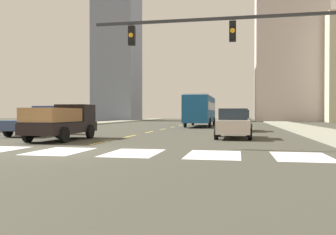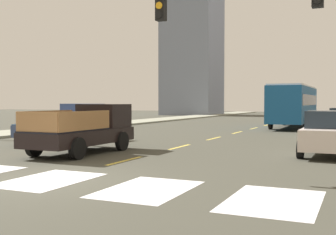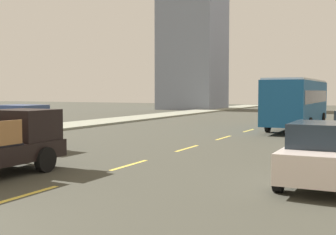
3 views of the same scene
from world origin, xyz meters
TOP-DOWN VIEW (x-y plane):
  - ground_plane at (0.00, 0.00)m, footprint 160.00×160.00m
  - sidewalk_right at (12.59, 18.00)m, footprint 3.69×110.00m
  - sidewalk_left at (-12.59, 18.00)m, footprint 3.69×110.00m
  - crosswalk_stripe_3 at (0.00, 0.00)m, footprint 1.87×2.83m
  - crosswalk_stripe_4 at (2.93, 0.00)m, footprint 1.87×2.83m
  - crosswalk_stripe_5 at (5.86, 0.00)m, footprint 1.87×2.83m
  - crosswalk_stripe_6 at (8.79, 0.00)m, footprint 1.87×2.83m
  - lane_dash_0 at (0.00, 4.00)m, footprint 0.16×2.40m
  - lane_dash_1 at (0.00, 9.00)m, footprint 0.16×2.40m
  - lane_dash_2 at (0.00, 14.00)m, footprint 0.16×2.40m
  - lane_dash_3 at (0.00, 19.00)m, footprint 0.16×2.40m
  - lane_dash_4 at (0.00, 24.00)m, footprint 0.16×2.40m
  - lane_dash_5 at (0.00, 29.00)m, footprint 0.16×2.40m
  - lane_dash_6 at (0.00, 34.00)m, footprint 0.16×2.40m
  - lane_dash_7 at (0.00, 39.00)m, footprint 0.16×2.40m
  - pickup_stakebed at (-2.65, 5.55)m, footprint 2.18×5.20m
  - pickup_dark at (-6.29, 9.17)m, footprint 2.18×5.20m
  - city_bus at (2.66, 26.26)m, footprint 2.72×10.80m
  - sedan_mid at (6.42, 8.46)m, footprint 2.02×4.40m
  - sedan_near_left at (6.76, 17.05)m, footprint 2.02×4.40m
  - traffic_signal_gantry at (7.73, 2.47)m, footprint 10.95×0.27m
  - block_mid_left at (-16.73, 54.35)m, footprint 8.04×8.09m

SIDE VIEW (x-z plane):
  - ground_plane at x=0.00m, z-range 0.00..0.00m
  - lane_dash_0 at x=0.00m, z-range 0.00..0.01m
  - lane_dash_1 at x=0.00m, z-range 0.00..0.01m
  - lane_dash_2 at x=0.00m, z-range 0.00..0.01m
  - lane_dash_3 at x=0.00m, z-range 0.00..0.01m
  - lane_dash_4 at x=0.00m, z-range 0.00..0.01m
  - lane_dash_5 at x=0.00m, z-range 0.00..0.01m
  - lane_dash_6 at x=0.00m, z-range 0.00..0.01m
  - lane_dash_7 at x=0.00m, z-range 0.00..0.01m
  - crosswalk_stripe_3 at x=0.00m, z-range 0.00..0.01m
  - crosswalk_stripe_4 at x=2.93m, z-range 0.00..0.01m
  - crosswalk_stripe_5 at x=5.86m, z-range 0.00..0.01m
  - crosswalk_stripe_6 at x=8.79m, z-range 0.00..0.01m
  - sidewalk_right at x=12.59m, z-range 0.00..0.15m
  - sidewalk_left at x=-12.59m, z-range 0.00..0.15m
  - sedan_mid at x=6.42m, z-range 0.00..1.72m
  - sedan_near_left at x=6.76m, z-range 0.00..1.72m
  - pickup_dark at x=-6.29m, z-range -0.06..1.90m
  - pickup_stakebed at x=-2.65m, z-range -0.04..1.92m
  - city_bus at x=2.66m, z-range 0.29..3.61m
  - traffic_signal_gantry at x=7.73m, z-range 1.27..7.27m
  - block_mid_left at x=-16.73m, z-range 0.00..29.86m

